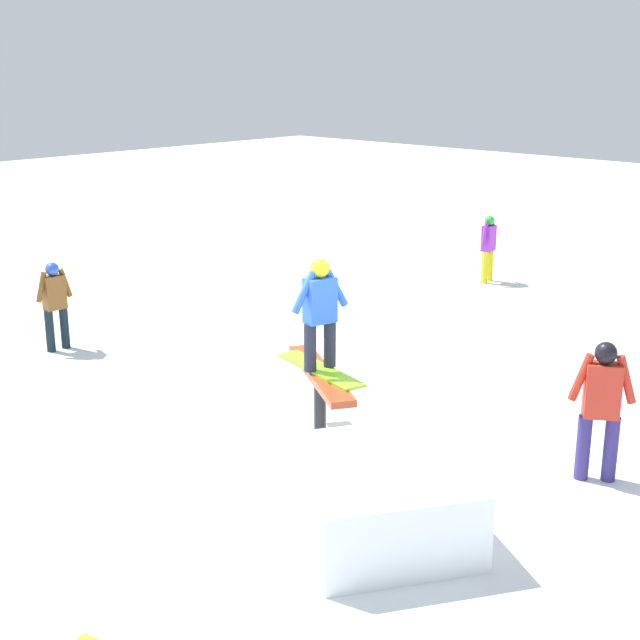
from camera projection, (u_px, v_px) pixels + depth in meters
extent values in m
plane|color=white|center=(320.00, 445.00, 10.32)|extent=(60.00, 60.00, 0.00)
cylinder|color=black|center=(320.00, 412.00, 10.20)|extent=(0.14, 0.14, 0.83)
cube|color=#A53F1E|center=(320.00, 374.00, 10.07)|extent=(1.80, 1.25, 0.08)
cube|color=white|center=(377.00, 499.00, 8.30)|extent=(2.32, 2.22, 0.73)
cube|color=#82CF26|center=(320.00, 370.00, 10.05)|extent=(1.44, 0.59, 0.03)
cylinder|color=#232536|center=(330.00, 343.00, 10.04)|extent=(0.14, 0.14, 0.54)
cylinder|color=#232536|center=(310.00, 348.00, 9.90)|extent=(0.14, 0.14, 0.54)
cube|color=blue|center=(320.00, 300.00, 9.82)|extent=(0.28, 0.38, 0.51)
cylinder|color=blue|center=(336.00, 287.00, 9.90)|extent=(0.15, 0.32, 0.47)
cylinder|color=blue|center=(304.00, 293.00, 9.68)|extent=(0.15, 0.32, 0.47)
sphere|color=yellow|center=(320.00, 268.00, 9.72)|extent=(0.22, 0.22, 0.22)
cylinder|color=black|center=(50.00, 331.00, 13.51)|extent=(0.13, 0.13, 0.65)
cylinder|color=black|center=(65.00, 328.00, 13.67)|extent=(0.13, 0.13, 0.65)
cube|color=brown|center=(54.00, 292.00, 13.42)|extent=(0.20, 0.32, 0.52)
cylinder|color=brown|center=(41.00, 287.00, 13.26)|extent=(0.09, 0.21, 0.46)
cylinder|color=brown|center=(65.00, 283.00, 13.52)|extent=(0.09, 0.21, 0.46)
sphere|color=blue|center=(52.00, 269.00, 13.32)|extent=(0.20, 0.20, 0.20)
cylinder|color=navy|center=(611.00, 449.00, 9.36)|extent=(0.15, 0.15, 0.72)
cylinder|color=navy|center=(583.00, 447.00, 9.40)|extent=(0.15, 0.15, 0.72)
cube|color=red|center=(602.00, 390.00, 9.19)|extent=(0.42, 0.39, 0.58)
cylinder|color=red|center=(626.00, 379.00, 9.12)|extent=(0.25, 0.21, 0.52)
cylinder|color=red|center=(581.00, 377.00, 9.19)|extent=(0.25, 0.21, 0.52)
sphere|color=black|center=(606.00, 353.00, 9.08)|extent=(0.23, 0.23, 0.23)
cylinder|color=yellow|center=(485.00, 267.00, 17.62)|extent=(0.13, 0.13, 0.63)
cylinder|color=yellow|center=(490.00, 265.00, 17.81)|extent=(0.13, 0.13, 0.63)
cube|color=purple|center=(489.00, 238.00, 17.55)|extent=(0.23, 0.33, 0.50)
cylinder|color=purple|center=(485.00, 234.00, 17.37)|extent=(0.10, 0.20, 0.45)
cylinder|color=purple|center=(493.00, 231.00, 17.67)|extent=(0.10, 0.20, 0.45)
sphere|color=green|center=(490.00, 221.00, 17.46)|extent=(0.20, 0.20, 0.20)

